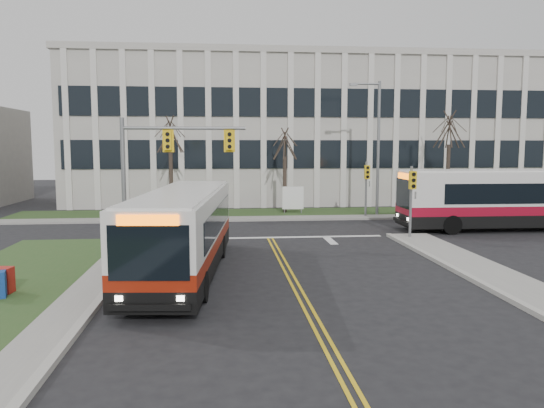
{
  "coord_description": "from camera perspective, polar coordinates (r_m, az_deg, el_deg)",
  "views": [
    {
      "loc": [
        -2.53,
        -19.34,
        4.8
      ],
      "look_at": [
        -0.06,
        6.32,
        2.0
      ],
      "focal_mm": 35.0,
      "sensor_mm": 36.0,
      "label": 1
    }
  ],
  "objects": [
    {
      "name": "sidewalk_cross",
      "position": [
        35.67,
        6.74,
        -1.46
      ],
      "size": [
        44.0,
        1.6,
        0.14
      ],
      "primitive_type": "cube",
      "color": "#9E9B93",
      "rests_on": "ground"
    },
    {
      "name": "tree_mid",
      "position": [
        37.82,
        1.39,
        6.33
      ],
      "size": [
        1.8,
        1.8,
        6.82
      ],
      "color": "#42352B",
      "rests_on": "ground"
    },
    {
      "name": "mast_arm_signal",
      "position": [
        26.69,
        -12.18,
        4.9
      ],
      "size": [
        6.11,
        0.38,
        6.2
      ],
      "color": "slate",
      "rests_on": "ground"
    },
    {
      "name": "building_lawn",
      "position": [
        38.39,
        5.86,
        -0.92
      ],
      "size": [
        44.0,
        5.0,
        0.12
      ],
      "primitive_type": "cube",
      "color": "#2E4D21",
      "rests_on": "ground"
    },
    {
      "name": "ground",
      "position": [
        20.09,
        1.91,
        -7.63
      ],
      "size": [
        120.0,
        120.0,
        0.0
      ],
      "primitive_type": "plane",
      "color": "black",
      "rests_on": "ground"
    },
    {
      "name": "tree_left",
      "position": [
        37.51,
        -10.89,
        7.18
      ],
      "size": [
        1.8,
        1.8,
        7.7
      ],
      "color": "#42352B",
      "rests_on": "ground"
    },
    {
      "name": "bus_main",
      "position": [
        20.19,
        -9.48,
        -3.15
      ],
      "size": [
        3.54,
        11.81,
        3.1
      ],
      "primitive_type": null,
      "rotation": [
        0.0,
        0.0,
        -0.09
      ],
      "color": "silver",
      "rests_on": "ground"
    },
    {
      "name": "streetlight",
      "position": [
        37.08,
        11.12,
        6.69
      ],
      "size": [
        2.15,
        0.25,
        9.2
      ],
      "color": "slate",
      "rests_on": "ground"
    },
    {
      "name": "sidewalk_west",
      "position": [
        15.75,
        -22.19,
        -11.75
      ],
      "size": [
        1.2,
        26.0,
        0.14
      ],
      "primitive_type": "cube",
      "color": "#9E9B93",
      "rests_on": "ground"
    },
    {
      "name": "directory_sign",
      "position": [
        37.36,
        2.26,
        0.62
      ],
      "size": [
        1.5,
        0.12,
        2.0
      ],
      "color": "slate",
      "rests_on": "ground"
    },
    {
      "name": "newspaper_box_red",
      "position": [
        19.21,
        -26.85,
        -7.5
      ],
      "size": [
        0.55,
        0.51,
        0.95
      ],
      "primitive_type": "cube",
      "rotation": [
        0.0,
        0.0,
        -0.13
      ],
      "color": "#AF1D16",
      "rests_on": "ground"
    },
    {
      "name": "tree_right",
      "position": [
        40.85,
        18.53,
        7.44
      ],
      "size": [
        1.8,
        1.8,
        8.25
      ],
      "color": "#42352B",
      "rests_on": "ground"
    },
    {
      "name": "bus_cross",
      "position": [
        33.44,
        24.34,
        0.33
      ],
      "size": [
        12.78,
        2.89,
        3.4
      ],
      "primitive_type": null,
      "rotation": [
        0.0,
        0.0,
        -1.58
      ],
      "color": "silver",
      "rests_on": "ground"
    },
    {
      "name": "signal_pole_near",
      "position": [
        28.08,
        14.8,
        1.3
      ],
      "size": [
        0.34,
        0.39,
        3.8
      ],
      "color": "slate",
      "rests_on": "ground"
    },
    {
      "name": "signal_pole_far",
      "position": [
        36.15,
        10.13,
        2.46
      ],
      "size": [
        0.34,
        0.39,
        3.8
      ],
      "color": "slate",
      "rests_on": "ground"
    },
    {
      "name": "office_building",
      "position": [
        49.93,
        3.2,
        7.57
      ],
      "size": [
        40.0,
        16.0,
        12.0
      ],
      "primitive_type": "cube",
      "color": "beige",
      "rests_on": "ground"
    }
  ]
}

